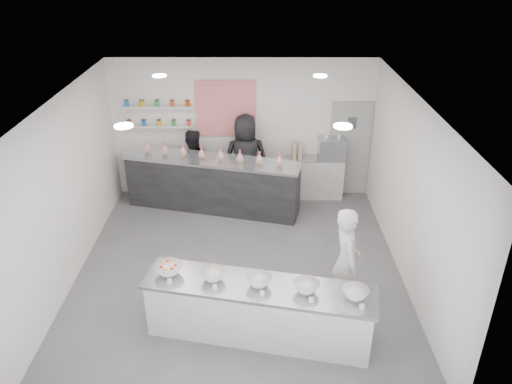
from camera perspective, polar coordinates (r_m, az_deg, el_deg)
floor at (r=8.71m, az=-1.92°, el=-8.96°), size 6.00×6.00×0.00m
ceiling at (r=7.36m, az=-2.28°, el=10.28°), size 6.00×6.00×0.00m
back_wall at (r=10.68m, az=-1.51°, el=7.23°), size 5.50×0.00×5.50m
left_wall at (r=8.49m, az=-20.97°, el=-0.12°), size 0.00×6.00×6.00m
right_wall at (r=8.29m, az=17.29°, el=-0.18°), size 0.00×6.00×6.00m
back_door at (r=10.99m, az=10.64°, el=4.83°), size 0.88×0.04×2.10m
pattern_panel at (r=10.53m, az=-3.47°, el=9.48°), size 1.25×0.03×1.20m
jar_shelf_lower at (r=10.75m, az=-10.98°, el=7.43°), size 1.45×0.22×0.04m
jar_shelf_upper at (r=10.61m, az=-11.18°, el=9.56°), size 1.45×0.22×0.04m
preserve_jars at (r=10.64m, az=-11.13°, el=8.81°), size 1.45×0.10×0.56m
downlight_0 at (r=6.63m, az=-14.89°, el=7.30°), size 0.24×0.24×0.02m
downlight_1 at (r=6.50m, az=9.91°, el=7.42°), size 0.24×0.24×0.02m
downlight_2 at (r=9.06m, az=-10.98°, el=12.91°), size 0.24×0.24×0.02m
downlight_3 at (r=8.97m, az=7.34°, el=13.03°), size 0.24×0.24×0.02m
prep_counter at (r=7.22m, az=0.31°, el=-13.39°), size 3.30×1.36×0.88m
back_bar at (r=10.37m, az=-4.99°, el=0.86°), size 3.69×1.52×1.13m
sneeze_guard at (r=9.80m, az=-5.75°, el=3.83°), size 3.48×0.88×0.31m
espresso_ledge at (r=10.94m, az=6.67°, el=1.67°), size 1.25×0.40×0.93m
espresso_machine at (r=10.71m, az=8.65°, el=4.94°), size 0.56×0.39×0.43m
cup_stacks at (r=10.65m, az=4.72°, el=4.78°), size 0.24×0.24×0.35m
prep_bowls at (r=6.90m, az=0.32°, el=-10.16°), size 2.99×1.05×0.14m
label_cards at (r=6.54m, az=1.24°, el=-13.02°), size 2.66×0.04×0.07m
cookie_bags at (r=10.08m, az=-5.15°, el=4.42°), size 2.90×0.85×0.27m
woman_prep at (r=7.55m, az=10.24°, el=-7.76°), size 0.46×0.66×1.73m
staff_left at (r=10.65m, az=-7.27°, el=2.94°), size 0.86×0.71×1.61m
staff_right at (r=10.50m, az=-1.18°, el=3.77°), size 1.00×0.70×1.94m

